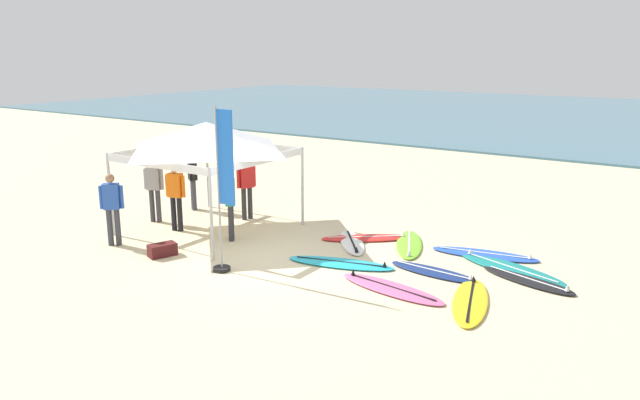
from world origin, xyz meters
TOP-DOWN VIEW (x-y plane):
  - ground_plane at (0.00, 0.00)m, footprint 80.00×80.00m
  - sea at (0.00, 33.88)m, footprint 80.00×36.00m
  - canopy_tent at (-2.63, 0.76)m, footprint 3.48×3.48m
  - surfboard_black at (5.10, 1.65)m, footprint 2.11×1.13m
  - surfboard_pink at (3.06, -0.26)m, footprint 2.39×0.96m
  - surfboard_white at (0.96, 1.77)m, footprint 1.62×1.84m
  - surfboard_yellow at (4.53, -0.01)m, footprint 1.27×2.39m
  - surfboard_navy at (3.38, 1.03)m, footprint 2.01×0.68m
  - surfboard_cyan at (1.51, 0.41)m, footprint 2.42×1.23m
  - surfboard_lime at (2.15, 2.39)m, footprint 1.47×2.24m
  - surfboard_blue at (3.87, 2.69)m, footprint 2.43×1.06m
  - surfboard_red at (1.08, 2.28)m, footprint 2.10×1.82m
  - surfboard_teal at (4.60, 2.11)m, footprint 2.68×1.49m
  - person_red at (-2.51, 2.04)m, footprint 0.35×0.51m
  - person_blue at (-3.62, -1.42)m, footprint 0.44×0.40m
  - person_grey at (-4.37, 0.50)m, footprint 0.51×0.35m
  - person_black at (-4.45, 1.98)m, footprint 0.46×0.39m
  - person_orange at (-3.28, 0.24)m, footprint 0.53×0.31m
  - person_green at (-1.61, 0.42)m, footprint 0.40×0.45m
  - banner_flag at (-0.24, -1.28)m, footprint 0.60×0.36m
  - gear_bag_near_tent at (-2.09, -1.33)m, footprint 0.51×0.67m

SIDE VIEW (x-z plane):
  - ground_plane at x=0.00m, z-range 0.00..0.00m
  - surfboard_teal at x=4.60m, z-range -0.06..0.13m
  - surfboard_blue at x=3.87m, z-range -0.06..0.13m
  - surfboard_cyan at x=1.51m, z-range -0.06..0.13m
  - surfboard_pink at x=3.06m, z-range -0.06..0.13m
  - surfboard_yellow at x=4.53m, z-range -0.06..0.13m
  - surfboard_red at x=1.08m, z-range -0.06..0.13m
  - surfboard_lime at x=2.15m, z-range -0.06..0.13m
  - surfboard_black at x=5.10m, z-range -0.06..0.13m
  - surfboard_navy at x=3.38m, z-range -0.06..0.13m
  - surfboard_white at x=0.96m, z-range -0.06..0.13m
  - sea at x=0.00m, z-range 0.00..0.10m
  - gear_bag_near_tent at x=-2.09m, z-range 0.00..0.28m
  - person_red at x=-2.51m, z-range 0.13..1.84m
  - person_blue at x=-3.62m, z-range 0.13..1.84m
  - person_grey at x=-4.37m, z-range 0.13..1.84m
  - person_black at x=-4.45m, z-range 0.13..1.84m
  - person_orange at x=-3.28m, z-range 0.13..1.84m
  - person_green at x=-1.61m, z-range 0.13..1.84m
  - banner_flag at x=-0.24m, z-range -0.13..3.27m
  - canopy_tent at x=-2.63m, z-range 1.01..3.76m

